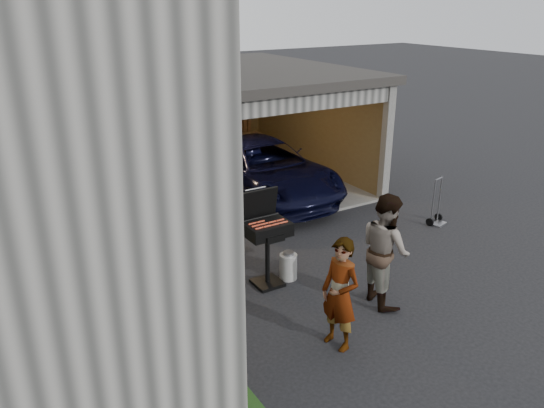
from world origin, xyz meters
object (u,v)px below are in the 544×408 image
at_px(plywood_panel, 208,355).
at_px(hand_truck, 437,215).
at_px(man, 385,249).
at_px(propane_tank, 288,267).
at_px(minivan, 262,171).
at_px(bbq_grill, 266,232).
at_px(woman, 340,294).

relative_size(plywood_panel, hand_truck, 0.84).
bearing_deg(man, propane_tank, 45.33).
height_order(propane_tank, hand_truck, hand_truck).
distance_m(man, plywood_panel, 3.20).
xyz_separation_m(minivan, man, (-0.76, -5.04, 0.24)).
relative_size(man, bbq_grill, 1.12).
bearing_deg(bbq_grill, minivan, 60.78).
xyz_separation_m(woman, bbq_grill, (0.03, 1.97, 0.15)).
height_order(man, bbq_grill, man).
height_order(plywood_panel, hand_truck, hand_truck).
distance_m(minivan, woman, 5.97).
bearing_deg(man, bbq_grill, 54.77).
bearing_deg(man, minivan, 3.96).
bearing_deg(man, plywood_panel, 109.27).
distance_m(man, propane_tank, 1.74).
bearing_deg(minivan, hand_truck, -55.54).
distance_m(propane_tank, hand_truck, 3.97).
xyz_separation_m(man, propane_tank, (-0.87, 1.35, -0.67)).
xyz_separation_m(woman, hand_truck, (4.38, 2.27, -0.60)).
bearing_deg(plywood_panel, woman, -5.96).
relative_size(bbq_grill, plywood_panel, 1.86).
height_order(bbq_grill, propane_tank, bbq_grill).
distance_m(man, hand_truck, 3.59).
bearing_deg(bbq_grill, hand_truck, 3.99).
distance_m(minivan, propane_tank, 4.06).
xyz_separation_m(man, hand_truck, (3.08, 1.71, -0.70)).
height_order(man, propane_tank, man).
bearing_deg(minivan, plywood_panel, -126.17).
bearing_deg(man, hand_truck, -48.47).
height_order(bbq_grill, hand_truck, bbq_grill).
relative_size(minivan, plywood_panel, 5.52).
xyz_separation_m(minivan, propane_tank, (-1.63, -3.69, -0.43)).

